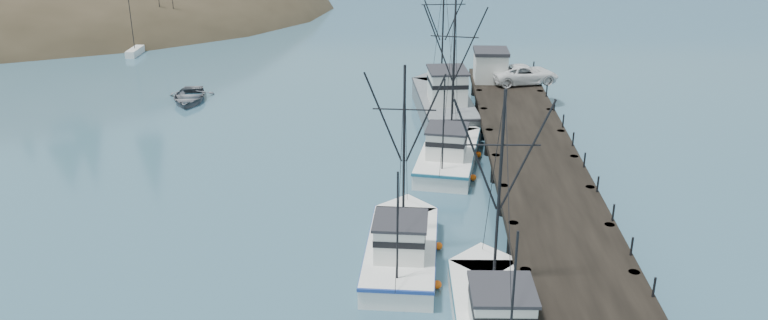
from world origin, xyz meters
TOP-DOWN VIEW (x-y plane):
  - ground at (0.00, 0.00)m, footprint 400.00×400.00m
  - pier at (14.00, 16.00)m, footprint 6.00×44.00m
  - moored_sailboats at (-32.03, 55.77)m, footprint 20.62×19.42m
  - trawler_near at (9.78, -1.22)m, footprint 4.11×11.64m
  - trawler_mid at (5.33, 5.10)m, footprint 4.14×11.18m
  - trawler_far at (8.42, 19.30)m, footprint 5.26×11.81m
  - work_vessel at (8.32, 30.00)m, footprint 5.54×14.17m
  - pier_shed at (12.56, 34.00)m, footprint 3.00×3.20m
  - pickup_truck at (15.50, 33.29)m, footprint 6.43×4.12m
  - motorboat at (-14.52, 33.07)m, footprint 4.83×6.27m

SIDE VIEW (x-z plane):
  - ground at x=0.00m, z-range 0.00..0.00m
  - motorboat at x=-14.52m, z-range -0.60..0.60m
  - moored_sailboats at x=-32.03m, z-range -2.84..3.51m
  - trawler_mid at x=5.33m, z-range -4.73..6.36m
  - trawler_near at x=9.78m, z-range -5.06..6.70m
  - trawler_far at x=8.42m, z-range -5.14..6.78m
  - work_vessel at x=8.32m, z-range -4.77..7.23m
  - pier at x=14.00m, z-range 0.69..2.69m
  - pickup_truck at x=15.50m, z-range 2.00..3.65m
  - pier_shed at x=12.56m, z-range 2.02..4.82m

